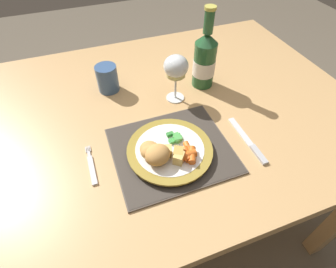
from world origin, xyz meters
TOP-DOWN VIEW (x-y plane):
  - ground_plane at (0.00, 0.00)m, footprint 6.00×6.00m
  - dining_table at (0.00, 0.00)m, footprint 1.48×0.97m
  - placemat at (0.03, -0.19)m, footprint 0.33×0.29m
  - dinner_plate at (0.03, -0.20)m, footprint 0.24×0.24m
  - breaded_croquettes at (-0.02, -0.21)m, footprint 0.09×0.11m
  - green_beans_pile at (0.05, -0.17)m, footprint 0.04×0.05m
  - glazed_carrots at (0.06, -0.24)m, footprint 0.06×0.08m
  - fork at (-0.19, -0.17)m, footprint 0.01×0.14m
  - table_knife at (0.26, -0.25)m, footprint 0.02×0.19m
  - wine_glass at (0.13, 0.03)m, footprint 0.08×0.08m
  - bottle at (0.25, 0.07)m, footprint 0.08×0.08m
  - roast_potatoes at (0.03, -0.23)m, footprint 0.06×0.07m
  - drinking_cup at (-0.07, 0.16)m, footprint 0.07×0.07m

SIDE VIEW (x-z plane):
  - ground_plane at x=0.00m, z-range 0.00..0.00m
  - dining_table at x=0.00m, z-range 0.29..1.03m
  - fork at x=-0.19m, z-range 0.74..0.75m
  - table_knife at x=0.26m, z-range 0.74..0.75m
  - placemat at x=0.03m, z-range 0.74..0.75m
  - dinner_plate at x=0.03m, z-range 0.75..0.77m
  - green_beans_pile at x=0.05m, z-range 0.77..0.78m
  - glazed_carrots at x=0.06m, z-range 0.76..0.79m
  - roast_potatoes at x=0.03m, z-range 0.77..0.80m
  - breaded_croquettes at x=-0.02m, z-range 0.76..0.81m
  - drinking_cup at x=-0.07m, z-range 0.74..0.84m
  - bottle at x=0.25m, z-range 0.70..0.98m
  - wine_glass at x=0.13m, z-range 0.78..0.94m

